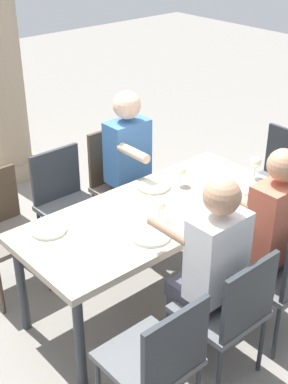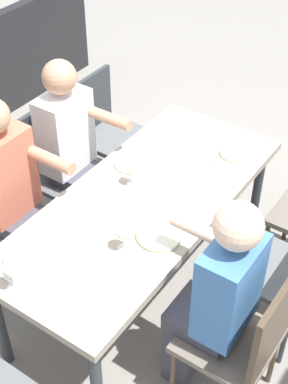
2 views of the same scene
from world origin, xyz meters
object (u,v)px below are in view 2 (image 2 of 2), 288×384
Objects in this scene: plate_0 at (238,153)px; wine_glass_2 at (123,232)px; chair_west_south at (106,127)px; plate_1 at (135,162)px; diner_woman_green at (215,296)px; plate_3 at (23,256)px; chair_east_north at (246,338)px; plate_2 at (159,236)px; wine_glass_3 at (10,270)px; wine_glass_1 at (132,168)px; dining_table at (143,208)px; diner_guest_third at (16,196)px; chair_mid_south at (55,164)px; diner_man_white at (75,151)px.

plate_0 is 1.43× the size of wine_glass_2.
chair_west_south is 0.80m from plate_1.
plate_3 is at bearing -68.76° from diner_woman_green.
wine_glass_2 is (1.09, 0.96, 0.34)m from chair_west_south.
chair_east_north is 0.25m from diner_woman_green.
wine_glass_3 is (0.66, -0.37, 0.12)m from plate_2.
chair_west_south is at bearing -122.92° from chair_east_north.
plate_1 is 0.22m from wine_glass_1.
plate_0 is (-1.03, -0.42, 0.04)m from diner_woman_green.
wine_glass_3 is at bearing -13.57° from plate_0.
dining_table is 8.39× the size of plate_0.
plate_2 is at bearing 150.63° from wine_glass_3.
diner_guest_third reaches higher than wine_glass_3.
plate_3 is (0.94, -0.01, 0.00)m from plate_1.
diner_guest_third is at bearing -135.73° from wine_glass_3.
plate_1 is at bearing -46.49° from plate_0.
plate_2 is (0.92, 1.06, 0.23)m from chair_west_south.
wine_glass_2 reaches higher than plate_1.
chair_mid_south is 0.65m from plate_1.
chair_mid_south is 3.94× the size of plate_0.
plate_0 is 1.59m from wine_glass_3.
plate_3 is at bearing 34.11° from chair_mid_south.
chair_east_north reaches higher than dining_table.
wine_glass_3 is at bearing 33.58° from chair_mid_south.
chair_east_north is at bearing 89.07° from diner_woman_green.
chair_mid_south reaches higher than plate_0.
wine_glass_2 is (0.44, 0.26, 0.00)m from wine_glass_1.
wine_glass_3 is (0.51, -0.79, 0.16)m from diner_woman_green.
chair_west_south is 3.92× the size of plate_0.
dining_table is 2.04× the size of chair_east_north.
wine_glass_3 reaches higher than chair_west_south.
chair_west_south is 5.59× the size of wine_glass_2.
diner_man_white is 8.35× the size of wine_glass_1.
chair_west_south is 0.68× the size of diner_man_white.
plate_0 is at bearing 161.02° from plate_3.
chair_mid_south is 0.68× the size of diner_woman_green.
wine_glass_3 is at bearing -28.91° from wine_glass_2.
diner_man_white is 8.22× the size of wine_glass_2.
plate_0 is 1.33× the size of wine_glass_3.
chair_mid_south is 0.26m from diner_man_white.
diner_woman_green is at bearing 111.24° from plate_3.
chair_mid_south is 3.50× the size of plate_1.
chair_west_south is 1.49m from wine_glass_2.
diner_guest_third reaches higher than wine_glass_1.
wine_glass_1 is 0.98× the size of wine_glass_2.
chair_mid_south is 1.15m from wine_glass_2.
chair_west_south is at bearing -157.44° from plate_3.
wine_glass_1 is (0.10, 0.70, 0.33)m from chair_mid_south.
wine_glass_1 is (0.65, 0.70, 0.34)m from chair_west_south.
plate_1 and plate_2 have the same top height.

